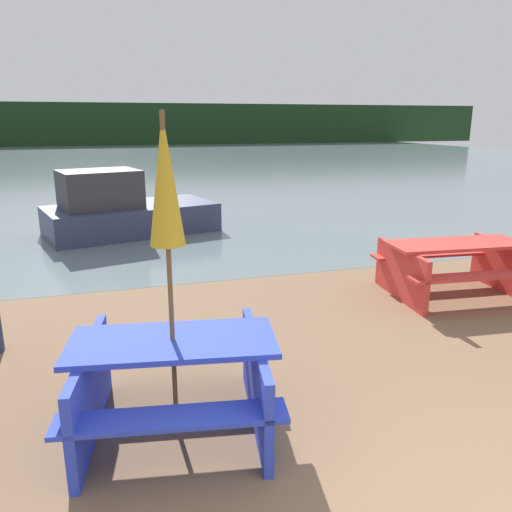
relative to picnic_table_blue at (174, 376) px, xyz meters
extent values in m
cube|color=slate|center=(1.70, 28.54, -0.45)|extent=(60.00, 50.00, 0.00)
cube|color=#193319|center=(1.70, 48.54, 1.55)|extent=(80.00, 1.60, 4.00)
cube|color=blue|center=(0.00, 0.00, 0.28)|extent=(1.64, 0.94, 0.04)
cube|color=blue|center=(-0.09, -0.54, -0.02)|extent=(1.58, 0.53, 0.04)
cube|color=blue|center=(0.09, 0.54, -0.02)|extent=(1.58, 0.53, 0.04)
cube|color=blue|center=(-0.63, 0.10, -0.09)|extent=(0.30, 1.37, 0.71)
cube|color=blue|center=(0.63, -0.10, -0.09)|extent=(0.30, 1.37, 0.71)
cube|color=red|center=(4.11, 2.02, 0.27)|extent=(1.91, 0.86, 0.04)
cube|color=red|center=(4.06, 1.48, -0.01)|extent=(1.88, 0.45, 0.04)
cube|color=red|center=(4.16, 2.57, -0.01)|extent=(1.88, 0.45, 0.04)
cube|color=red|center=(3.33, 2.09, -0.10)|extent=(0.19, 1.38, 0.70)
cube|color=red|center=(4.90, 1.95, -0.10)|extent=(0.19, 1.38, 0.70)
cylinder|color=brown|center=(0.00, 0.00, 0.76)|extent=(0.04, 0.04, 2.41)
cone|color=gold|center=(0.00, 0.00, 1.50)|extent=(0.25, 0.25, 0.93)
cube|color=#333856|center=(0.08, 7.40, -0.15)|extent=(3.79, 2.56, 0.60)
cube|color=#333338|center=(-0.52, 7.24, 0.54)|extent=(1.78, 1.56, 0.77)
camera|label=1|loc=(-0.39, -3.49, 1.89)|focal=35.00mm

